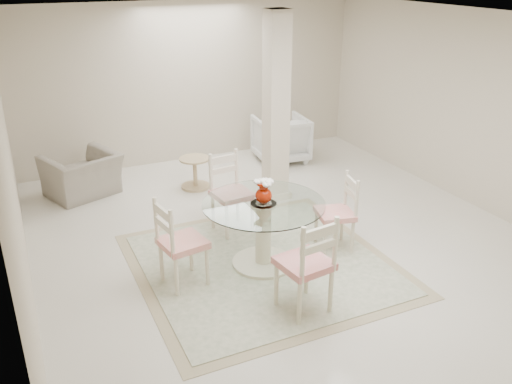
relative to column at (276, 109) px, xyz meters
name	(u,v)px	position (x,y,z in m)	size (l,w,h in m)	color
ground	(286,241)	(-0.50, -1.30, -1.35)	(7.00, 7.00, 0.00)	silver
room_shell	(289,96)	(-0.50, -1.30, 0.51)	(6.02, 7.02, 2.71)	beige
column	(276,109)	(0.00, 0.00, 0.00)	(0.30, 0.30, 2.70)	beige
area_rug	(263,264)	(-1.01, -1.71, -1.34)	(2.87, 2.87, 0.02)	tan
dining_table	(263,234)	(-1.01, -1.71, -0.95)	(1.38, 1.38, 0.80)	beige
red_vase	(264,191)	(-1.01, -1.72, -0.41)	(0.22, 0.21, 0.29)	#9C1904
dining_chair_east	(341,207)	(0.00, -1.74, -0.80)	(0.50, 0.50, 1.05)	beige
dining_chair_north	(229,187)	(-1.01, -0.69, -0.75)	(0.51, 0.51, 1.15)	beige
dining_chair_west	(176,238)	(-2.03, -1.72, -0.76)	(0.52, 0.52, 1.12)	#F3E7C8
dining_chair_south	(309,259)	(-1.01, -2.74, -0.72)	(0.54, 0.54, 1.19)	beige
recliner_taupe	(82,175)	(-2.59, 1.28, -1.03)	(0.99, 0.86, 0.64)	gray
armchair_white	(281,139)	(0.82, 1.41, -0.95)	(0.85, 0.88, 0.80)	silver
side_table	(195,174)	(-0.96, 0.85, -1.13)	(0.47, 0.47, 0.49)	tan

